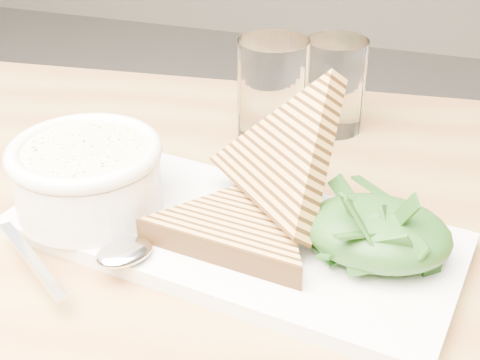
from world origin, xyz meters
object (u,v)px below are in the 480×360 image
(glass_near, at_px, (272,92))
(soup_bowl, at_px, (89,183))
(table_top, at_px, (176,266))
(platter, at_px, (233,234))
(glass_far, at_px, (334,85))

(glass_near, bearing_deg, soup_bowl, -117.59)
(soup_bowl, height_order, glass_near, glass_near)
(soup_bowl, xyz_separation_m, glass_near, (0.11, 0.21, 0.02))
(table_top, relative_size, platter, 2.94)
(platter, bearing_deg, glass_near, 96.49)
(glass_far, bearing_deg, platter, -98.04)
(soup_bowl, relative_size, glass_near, 1.11)
(platter, relative_size, soup_bowl, 3.00)
(table_top, bearing_deg, glass_near, 84.37)
(soup_bowl, relative_size, glass_far, 1.22)
(table_top, distance_m, glass_far, 0.29)
(table_top, height_order, glass_near, glass_near)
(platter, height_order, glass_far, glass_far)
(table_top, relative_size, glass_far, 10.78)
(glass_far, bearing_deg, table_top, -106.15)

